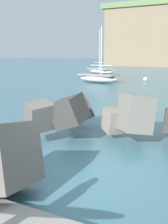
{
  "coord_description": "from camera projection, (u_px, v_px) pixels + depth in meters",
  "views": [
    {
      "loc": [
        3.1,
        -5.12,
        2.69
      ],
      "look_at": [
        0.14,
        0.5,
        1.4
      ],
      "focal_mm": 45.18,
      "sensor_mm": 36.0,
      "label": 1
    }
  ],
  "objects": [
    {
      "name": "mooring_buoy_middle",
      "position": [
        145.0,
        79.0,
        29.23
      ],
      "size": [
        0.44,
        0.44,
        0.44
      ],
      "color": "silver",
      "rests_on": "ground"
    },
    {
      "name": "ground_plane",
      "position": [
        68.0,
        176.0,
        6.39
      ],
      "size": [
        400.0,
        400.0,
        0.0
      ],
      "primitive_type": "plane",
      "color": "#42707F"
    },
    {
      "name": "boat_mid_left",
      "position": [
        98.0,
        78.0,
        27.76
      ],
      "size": [
        4.67,
        2.64,
        5.38
      ],
      "color": "beige",
      "rests_on": "ground"
    },
    {
      "name": "boat_mid_right",
      "position": [
        101.0,
        71.0,
        40.87
      ],
      "size": [
        5.73,
        4.86,
        6.28
      ],
      "color": "white",
      "rests_on": "ground"
    }
  ]
}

